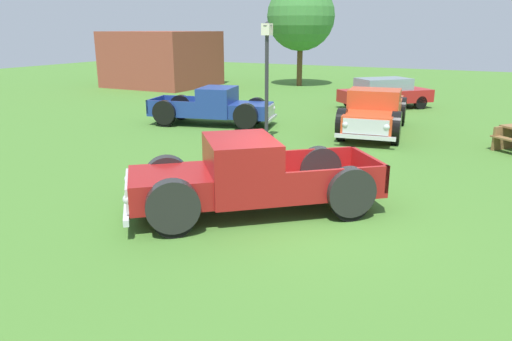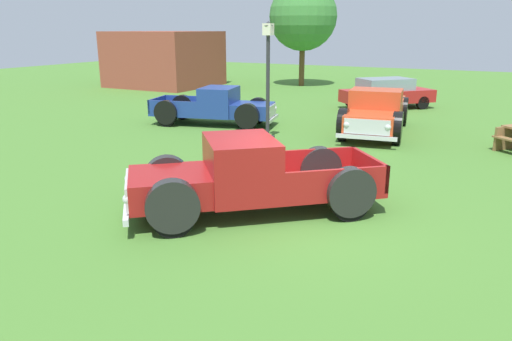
{
  "view_description": "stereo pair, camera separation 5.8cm",
  "coord_description": "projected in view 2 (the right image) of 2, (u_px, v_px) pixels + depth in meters",
  "views": [
    {
      "loc": [
        3.43,
        -8.68,
        3.69
      ],
      "look_at": [
        -0.94,
        -0.25,
        0.9
      ],
      "focal_mm": 33.93,
      "sensor_mm": 36.0,
      "label": 1
    },
    {
      "loc": [
        3.48,
        -8.65,
        3.69
      ],
      "look_at": [
        -0.94,
        -0.25,
        0.9
      ],
      "focal_mm": 33.93,
      "sensor_mm": 36.0,
      "label": 2
    }
  ],
  "objects": [
    {
      "name": "sedan_distant_b",
      "position": [
        387.0,
        93.0,
        23.04
      ],
      "size": [
        4.23,
        4.31,
        1.43
      ],
      "color": "#B21E1E",
      "rests_on": "ground_plane"
    },
    {
      "name": "ground_plane",
      "position": [
        302.0,
        215.0,
        9.94
      ],
      "size": [
        80.0,
        80.0,
        0.0
      ],
      "primitive_type": "plane",
      "color": "#477A2D"
    },
    {
      "name": "brick_pavilion",
      "position": [
        164.0,
        59.0,
        31.98
      ],
      "size": [
        6.1,
        5.7,
        3.52
      ],
      "color": "brown",
      "rests_on": "ground_plane"
    },
    {
      "name": "lamp_post_near",
      "position": [
        268.0,
        81.0,
        15.6
      ],
      "size": [
        0.36,
        0.36,
        3.92
      ],
      "color": "#2D2D33",
      "rests_on": "ground_plane"
    },
    {
      "name": "pickup_truck_behind_left",
      "position": [
        375.0,
        113.0,
        17.32
      ],
      "size": [
        2.71,
        5.51,
        1.62
      ],
      "color": "#D14723",
      "rests_on": "ground_plane"
    },
    {
      "name": "oak_tree_east",
      "position": [
        303.0,
        16.0,
        31.26
      ],
      "size": [
        4.38,
        4.38,
        6.64
      ],
      "color": "brown",
      "rests_on": "ground_plane"
    },
    {
      "name": "pickup_truck_foreground",
      "position": [
        238.0,
        178.0,
        9.85
      ],
      "size": [
        5.12,
        4.77,
        1.59
      ],
      "color": "maroon",
      "rests_on": "ground_plane"
    },
    {
      "name": "pickup_truck_behind_right",
      "position": [
        221.0,
        107.0,
        19.04
      ],
      "size": [
        5.15,
        2.85,
        1.49
      ],
      "color": "navy",
      "rests_on": "ground_plane"
    }
  ]
}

